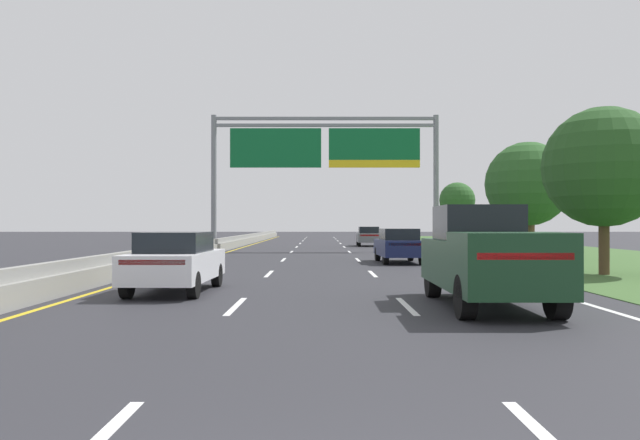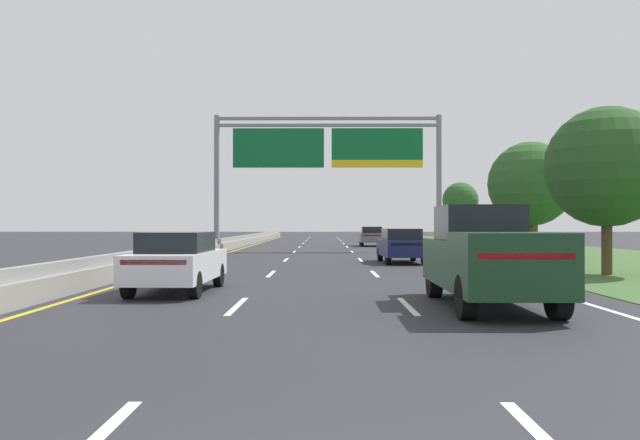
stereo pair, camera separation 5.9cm
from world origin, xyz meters
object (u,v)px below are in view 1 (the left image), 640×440
(roadside_tree_distant, at_px, (460,200))
(car_navy_right_lane_sedan, at_px, (401,245))
(pickup_truck_darkgreen, at_px, (489,257))
(car_white_left_lane_sedan, at_px, (178,261))
(roadside_tree_mid, at_px, (531,184))
(overhead_sign_gantry, at_px, (328,154))
(car_grey_right_lane_sedan, at_px, (371,236))
(roadside_tree_far, at_px, (535,179))
(roadside_tree_near, at_px, (607,167))

(roadside_tree_distant, bearing_deg, car_navy_right_lane_sedan, -107.22)
(pickup_truck_darkgreen, relative_size, car_white_left_lane_sedan, 1.22)
(pickup_truck_darkgreen, distance_m, roadside_tree_mid, 20.27)
(roadside_tree_mid, distance_m, roadside_tree_distant, 25.12)
(overhead_sign_gantry, relative_size, car_grey_right_lane_sedan, 3.39)
(car_navy_right_lane_sedan, bearing_deg, car_grey_right_lane_sedan, -2.35)
(roadside_tree_distant, bearing_deg, car_grey_right_lane_sedan, -145.44)
(pickup_truck_darkgreen, distance_m, car_grey_right_lane_sedan, 38.07)
(car_navy_right_lane_sedan, relative_size, roadside_tree_distant, 0.80)
(overhead_sign_gantry, height_order, car_grey_right_lane_sedan, overhead_sign_gantry)
(pickup_truck_darkgreen, xyz_separation_m, roadside_tree_mid, (7.01, 18.82, 2.75))
(roadside_tree_mid, bearing_deg, roadside_tree_far, 70.69)
(roadside_tree_near, bearing_deg, car_grey_right_lane_sedan, 101.45)
(car_white_left_lane_sedan, distance_m, roadside_tree_far, 32.72)
(car_navy_right_lane_sedan, height_order, roadside_tree_near, roadside_tree_near)
(roadside_tree_near, bearing_deg, car_navy_right_lane_sedan, 131.12)
(car_navy_right_lane_sedan, relative_size, car_white_left_lane_sedan, 1.00)
(overhead_sign_gantry, relative_size, roadside_tree_distant, 2.72)
(car_grey_right_lane_sedan, xyz_separation_m, roadside_tree_distant, (8.44, 5.81, 3.10))
(roadside_tree_distant, bearing_deg, roadside_tree_near, -93.97)
(car_grey_right_lane_sedan, xyz_separation_m, roadside_tree_far, (10.52, -8.27, 4.01))
(pickup_truck_darkgreen, height_order, car_grey_right_lane_sedan, pickup_truck_darkgreen)
(pickup_truck_darkgreen, bearing_deg, roadside_tree_mid, -19.88)
(roadside_tree_near, xyz_separation_m, roadside_tree_mid, (0.69, 10.30, 0.06))
(car_navy_right_lane_sedan, relative_size, roadside_tree_near, 0.76)
(overhead_sign_gantry, relative_size, car_white_left_lane_sedan, 3.39)
(roadside_tree_near, relative_size, roadside_tree_far, 0.85)
(pickup_truck_darkgreen, relative_size, roadside_tree_mid, 0.91)
(roadside_tree_far, bearing_deg, roadside_tree_distant, 98.40)
(car_navy_right_lane_sedan, bearing_deg, roadside_tree_near, -140.48)
(car_navy_right_lane_sedan, bearing_deg, roadside_tree_far, -39.09)
(car_navy_right_lane_sedan, bearing_deg, overhead_sign_gantry, 12.95)
(pickup_truck_darkgreen, distance_m, roadside_tree_distant, 44.84)
(pickup_truck_darkgreen, distance_m, roadside_tree_near, 10.95)
(overhead_sign_gantry, height_order, car_white_left_lane_sedan, overhead_sign_gantry)
(car_grey_right_lane_sedan, height_order, roadside_tree_far, roadside_tree_far)
(overhead_sign_gantry, relative_size, roadside_tree_mid, 2.52)
(pickup_truck_darkgreen, bearing_deg, roadside_tree_near, -36.04)
(pickup_truck_darkgreen, xyz_separation_m, car_white_left_lane_sedan, (-7.35, 2.92, -0.26))
(roadside_tree_near, distance_m, roadside_tree_far, 21.78)
(car_white_left_lane_sedan, relative_size, roadside_tree_near, 0.76)
(car_white_left_lane_sedan, bearing_deg, roadside_tree_mid, -40.74)
(roadside_tree_near, bearing_deg, overhead_sign_gantry, 115.69)
(roadside_tree_far, xyz_separation_m, roadside_tree_distant, (-2.08, 14.08, -0.91))
(car_navy_right_lane_sedan, height_order, roadside_tree_distant, roadside_tree_distant)
(car_navy_right_lane_sedan, relative_size, roadside_tree_far, 0.64)
(pickup_truck_darkgreen, xyz_separation_m, car_grey_right_lane_sedan, (0.34, 38.07, -0.26))
(car_navy_right_lane_sedan, distance_m, car_white_left_lane_sedan, 14.78)
(overhead_sign_gantry, height_order, roadside_tree_mid, overhead_sign_gantry)
(roadside_tree_near, bearing_deg, car_white_left_lane_sedan, -157.71)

